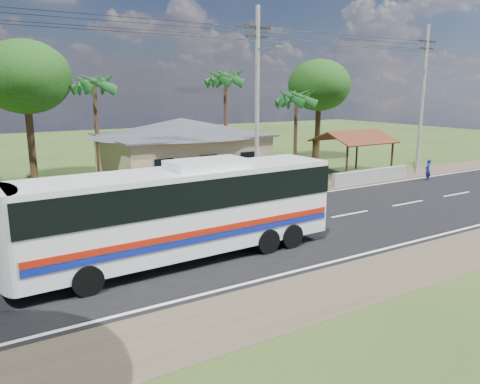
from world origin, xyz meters
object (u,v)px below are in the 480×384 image
Objects in this scene: waiting_shed at (353,139)px; motorcycle at (290,178)px; coach_bus at (184,205)px; person at (428,170)px.

motorcycle is (-6.55, -0.83, -2.22)m from waiting_shed.
coach_bus is 22.08m from person.
motorcycle is at bearing -41.89° from person.
person is (21.35, 5.44, -1.38)m from coach_bus.
person reaches higher than motorcycle.
person is at bearing 12.32° from coach_bus.
coach_bus is at bearing -151.55° from waiting_shed.
waiting_shed is 21.10m from coach_bus.
waiting_shed reaches higher than person.
coach_bus is 7.92× the size of person.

